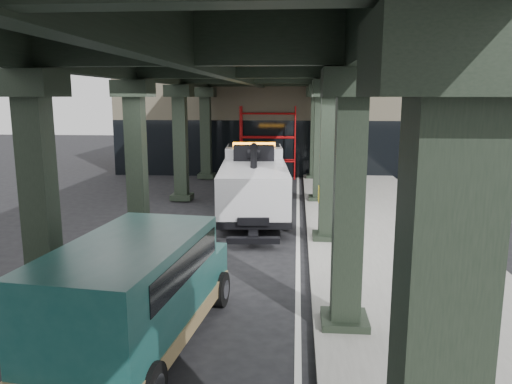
% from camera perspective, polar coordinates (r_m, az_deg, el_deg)
% --- Properties ---
extents(ground, '(90.00, 90.00, 0.00)m').
position_cam_1_polar(ground, '(14.04, -2.20, -7.89)').
color(ground, black).
rests_on(ground, ground).
extents(sidewalk, '(5.00, 40.00, 0.15)m').
position_cam_1_polar(sidewalk, '(16.08, 14.90, -5.53)').
color(sidewalk, gray).
rests_on(sidewalk, ground).
extents(lane_stripe, '(0.12, 38.00, 0.01)m').
position_cam_1_polar(lane_stripe, '(15.85, 4.82, -5.70)').
color(lane_stripe, silver).
rests_on(lane_stripe, ground).
extents(viaduct, '(7.40, 32.00, 6.40)m').
position_cam_1_polar(viaduct, '(15.36, -2.96, 14.39)').
color(viaduct, black).
rests_on(viaduct, ground).
extents(building, '(22.00, 10.00, 8.00)m').
position_cam_1_polar(building, '(33.20, 5.46, 9.90)').
color(building, '#C6B793').
rests_on(building, ground).
extents(scaffolding, '(3.08, 0.88, 4.00)m').
position_cam_1_polar(scaffolding, '(27.99, 1.39, 5.91)').
color(scaffolding, '#B80E10').
rests_on(scaffolding, ground).
extents(tow_truck, '(3.03, 8.55, 2.75)m').
position_cam_1_polar(tow_truck, '(19.47, -0.24, 1.48)').
color(tow_truck, black).
rests_on(tow_truck, ground).
extents(towed_van, '(2.58, 5.39, 2.11)m').
position_cam_1_polar(towed_van, '(9.23, -13.37, -10.89)').
color(towed_van, '#12433F').
rests_on(towed_van, ground).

